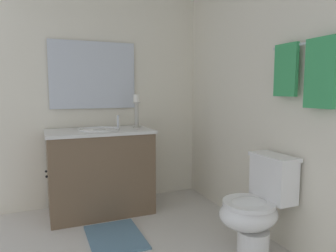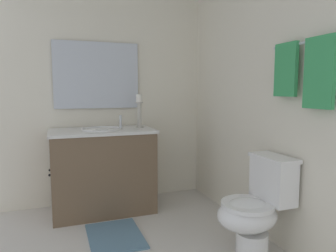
# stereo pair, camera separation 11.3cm
# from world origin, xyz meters

# --- Properties ---
(wall_back) EXTENTS (2.86, 0.04, 2.45)m
(wall_back) POSITION_xyz_m (0.00, 1.13, 1.23)
(wall_back) COLOR silver
(wall_back) RESTS_ON ground
(wall_left) EXTENTS (0.04, 2.26, 2.45)m
(wall_left) POSITION_xyz_m (-1.43, 0.00, 1.23)
(wall_left) COLOR silver
(wall_left) RESTS_ON ground
(vanity_cabinet) EXTENTS (0.58, 1.03, 0.85)m
(vanity_cabinet) POSITION_xyz_m (-1.11, -0.09, 0.42)
(vanity_cabinet) COLOR brown
(vanity_cabinet) RESTS_ON ground
(sink_basin) EXTENTS (0.40, 0.40, 0.24)m
(sink_basin) POSITION_xyz_m (-1.11, -0.08, 0.81)
(sink_basin) COLOR white
(sink_basin) RESTS_ON vanity_cabinet
(mirror) EXTENTS (0.02, 0.90, 0.70)m
(mirror) POSITION_xyz_m (-1.39, -0.09, 1.40)
(mirror) COLOR silver
(candle_holder_tall) EXTENTS (0.09, 0.09, 0.35)m
(candle_holder_tall) POSITION_xyz_m (-1.13, 0.31, 1.03)
(candle_holder_tall) COLOR #B7B2A5
(candle_holder_tall) RESTS_ON vanity_cabinet
(toilet) EXTENTS (0.39, 0.54, 0.75)m
(toilet) POSITION_xyz_m (0.16, 0.85, 0.37)
(toilet) COLOR white
(toilet) RESTS_ON ground
(towel_bar) EXTENTS (0.61, 0.02, 0.02)m
(towel_bar) POSITION_xyz_m (0.35, 1.07, 1.55)
(towel_bar) COLOR silver
(towel_near_vanity) EXTENTS (0.21, 0.03, 0.38)m
(towel_near_vanity) POSITION_xyz_m (0.19, 1.05, 1.38)
(towel_near_vanity) COLOR #389E59
(towel_near_vanity) RESTS_ON towel_bar
(towel_center) EXTENTS (0.23, 0.03, 0.46)m
(towel_center) POSITION_xyz_m (0.50, 1.05, 1.35)
(towel_center) COLOR #389E59
(towel_center) RESTS_ON towel_bar
(bath_mat) EXTENTS (0.60, 0.44, 0.02)m
(bath_mat) POSITION_xyz_m (-0.48, -0.09, 0.01)
(bath_mat) COLOR slate
(bath_mat) RESTS_ON ground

